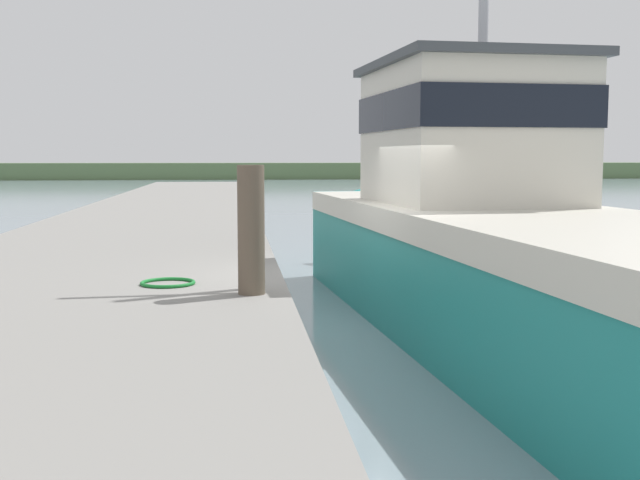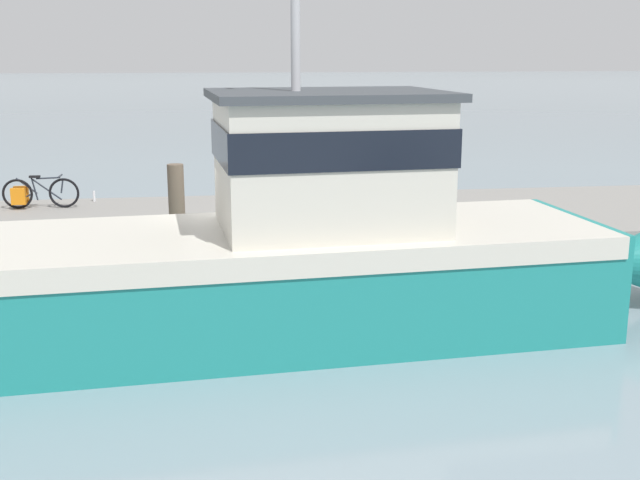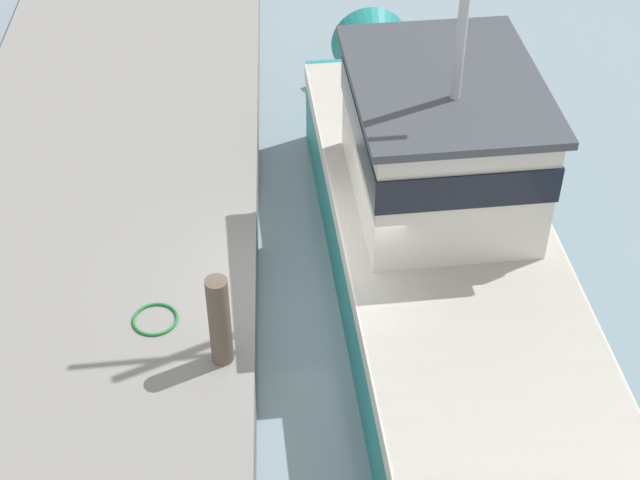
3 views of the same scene
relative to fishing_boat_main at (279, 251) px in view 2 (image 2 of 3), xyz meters
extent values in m
plane|color=gray|center=(-1.99, -0.19, -1.35)|extent=(320.00, 320.00, 0.00)
cube|color=gray|center=(-5.53, -0.19, -0.95)|extent=(5.35, 80.00, 0.79)
cube|color=teal|center=(0.05, -0.67, -0.51)|extent=(3.96, 11.67, 1.68)
cone|color=teal|center=(-0.46, 6.07, -0.51)|extent=(1.75, 2.18, 1.59)
cube|color=beige|center=(0.05, -0.67, 0.16)|extent=(4.00, 11.45, 0.34)
cube|color=beige|center=(-0.06, 0.76, 1.31)|extent=(2.71, 3.38, 1.96)
cube|color=black|center=(-0.06, 0.76, 1.65)|extent=(2.76, 3.45, 0.55)
cube|color=#3D4247|center=(-0.06, 0.76, 2.35)|extent=(2.93, 3.65, 0.12)
torus|color=black|center=(-7.07, -5.39, -0.21)|extent=(0.07, 0.69, 0.69)
torus|color=black|center=(-7.05, -4.35, -0.21)|extent=(0.07, 0.69, 0.69)
cylinder|color=#232833|center=(-7.07, -5.23, -0.29)|extent=(0.04, 0.35, 0.19)
cylinder|color=#232833|center=(-7.06, -5.00, -0.11)|extent=(0.04, 0.14, 0.52)
cylinder|color=#232833|center=(-7.07, -5.17, -0.03)|extent=(0.05, 0.47, 0.39)
cylinder|color=#232833|center=(-7.06, -4.74, -0.12)|extent=(0.05, 0.66, 0.53)
cylinder|color=#232833|center=(-7.06, -4.68, 0.14)|extent=(0.05, 0.54, 0.05)
cylinder|color=#232833|center=(-7.05, -4.39, -0.04)|extent=(0.04, 0.10, 0.35)
cylinder|color=#232833|center=(-7.05, -4.42, 0.18)|extent=(0.44, 0.05, 0.04)
cube|color=black|center=(-7.06, -4.98, 0.18)|extent=(0.11, 0.24, 0.05)
cube|color=orange|center=(-7.21, -5.34, -0.25)|extent=(0.13, 0.32, 0.38)
cube|color=orange|center=(-6.93, -5.35, -0.25)|extent=(0.13, 0.32, 0.38)
cylinder|color=brown|center=(-3.30, -1.65, 0.18)|extent=(0.31, 0.31, 1.47)
torus|color=#197A2D|center=(-4.31, -0.86, -0.54)|extent=(0.67, 0.67, 0.04)
cylinder|color=silver|center=(-7.78, -3.79, -0.43)|extent=(0.06, 0.06, 0.25)
camera|label=1|loc=(-3.50, -10.74, 1.01)|focal=45.00mm
camera|label=2|loc=(11.86, -1.03, 2.97)|focal=45.00mm
camera|label=3|loc=(-2.34, -11.03, 9.56)|focal=55.00mm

